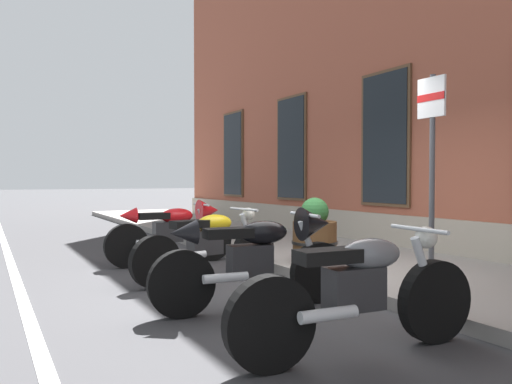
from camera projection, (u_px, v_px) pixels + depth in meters
The scene contains 9 objects.
ground_plane at pixel (305, 284), 6.09m from camera, with size 140.00×140.00×0.00m, color #38383A.
sidewalk at pixel (389, 268), 6.81m from camera, with size 27.64×2.94×0.14m, color gray.
lane_stripe at pixel (29, 320), 4.50m from camera, with size 27.64×0.12×0.01m, color silver.
motorcycle_red_sport at pixel (175, 229), 7.52m from camera, with size 0.62×2.06×1.01m.
motorcycle_yellow_naked at pixel (210, 244), 6.29m from camera, with size 0.64×2.18×0.94m.
motorcycle_black_sport at pixel (262, 254), 4.88m from camera, with size 0.62×2.17×1.04m.
motorcycle_grey_naked at pixel (362, 292), 3.57m from camera, with size 0.62×2.16×0.95m.
parking_sign at pixel (432, 150), 5.24m from camera, with size 0.36×0.07×2.34m.
barrel_planter at pixel (315, 236), 6.78m from camera, with size 0.66×0.66×0.94m.
Camera 1 is at (4.94, -3.56, 1.32)m, focal length 33.44 mm.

